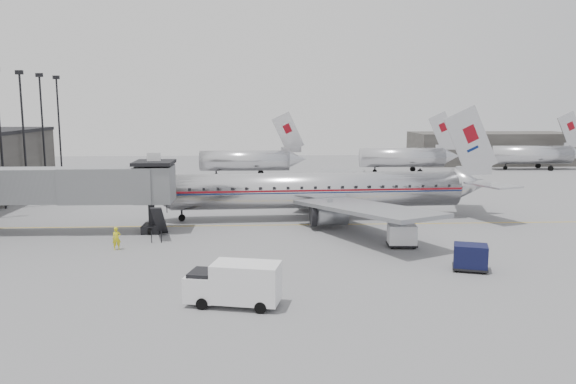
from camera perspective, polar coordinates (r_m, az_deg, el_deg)
The scene contains 12 objects.
ground at distance 47.32m, azimuth -3.26°, elevation -4.94°, with size 160.00×160.00×0.00m, color slate.
hangar at distance 115.27m, azimuth 19.95°, elevation 4.21°, with size 30.00×12.00×6.00m, color #353230.
apron_line at distance 53.23m, azimuth 0.01°, elevation -3.36°, with size 0.15×60.00×0.01m, color gold.
jet_bridge at distance 52.94m, azimuth -21.62°, elevation 0.53°, with size 21.00×6.20×7.10m.
distant_aircraft_near at distance 88.40m, azimuth -4.29°, elevation 3.28°, with size 16.39×3.20×10.26m.
distant_aircraft_mid at distance 95.38m, azimuth 11.62°, elevation 3.53°, with size 16.39×3.20×10.26m.
distant_aircraft_far at distance 107.56m, azimuth 23.58°, elevation 3.56°, with size 16.39×3.20×10.26m.
airliner at distance 56.00m, azimuth 3.65°, elevation 0.18°, with size 35.80×33.12×11.32m.
service_van at distance 32.19m, azimuth -5.48°, elevation -9.20°, with size 5.63×3.18×2.50m.
baggage_cart_navy at distance 40.64m, azimuth 18.05°, elevation -6.27°, with size 2.75×2.40×1.82m.
baggage_cart_white at distance 45.85m, azimuth 11.50°, elevation -4.32°, with size 2.42×1.92×1.80m.
ramp_worker at distance 46.10m, azimuth -17.02°, elevation -4.54°, with size 0.66×0.43×1.80m, color yellow.
Camera 1 is at (0.37, -45.96, 11.26)m, focal length 35.00 mm.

